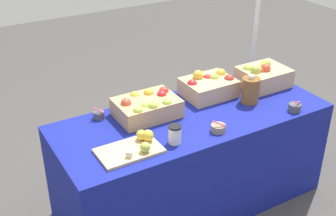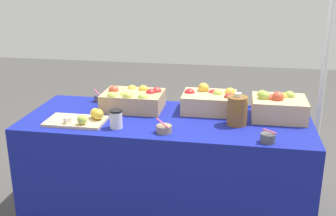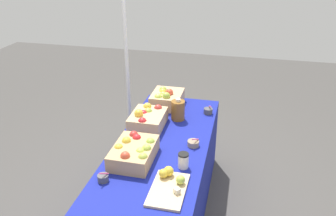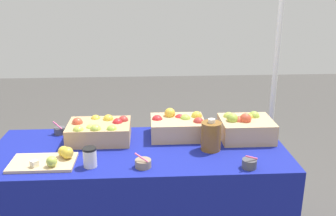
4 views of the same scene
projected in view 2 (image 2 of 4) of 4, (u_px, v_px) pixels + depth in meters
ground_plane at (167, 215)px, 3.03m from camera, size 10.00×10.00×0.00m
table at (167, 168)px, 2.91m from camera, size 1.90×0.76×0.74m
apple_crate_left at (278, 106)px, 2.78m from camera, size 0.35×0.30×0.19m
apple_crate_middle at (210, 101)px, 2.92m from camera, size 0.37×0.29×0.18m
apple_crate_right at (133, 99)px, 2.96m from camera, size 0.42×0.30×0.16m
cutting_board_front at (82, 119)px, 2.71m from camera, size 0.38×0.23×0.09m
sample_bowl_near at (99, 98)px, 3.14m from camera, size 0.08×0.08×0.10m
sample_bowl_mid at (164, 129)px, 2.55m from camera, size 0.10×0.09×0.09m
sample_bowl_far at (268, 138)px, 2.40m from camera, size 0.09×0.09×0.09m
cider_jug at (237, 111)px, 2.66m from camera, size 0.13×0.13×0.21m
coffee_cup at (116, 119)px, 2.61m from camera, size 0.08×0.08×0.12m
tent_pole at (327, 47)px, 3.12m from camera, size 0.04×0.04×2.27m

